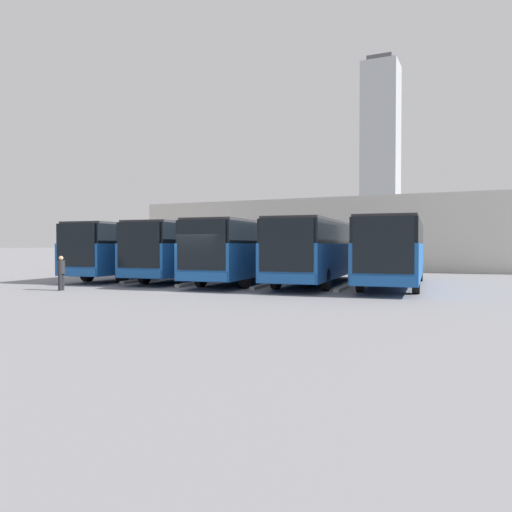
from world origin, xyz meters
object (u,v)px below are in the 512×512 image
at_px(bus_0, 394,249).
at_px(bus_4, 143,249).
at_px(bus_3, 196,249).
at_px(pedestrian, 61,272).
at_px(bus_1, 319,249).
at_px(bus_2, 250,249).

bearing_deg(bus_0, bus_4, -4.87).
height_order(bus_0, bus_4, same).
relative_size(bus_0, bus_3, 1.00).
height_order(bus_4, pedestrian, bus_4).
bearing_deg(bus_4, bus_1, 173.77).
height_order(bus_0, bus_3, same).
xyz_separation_m(bus_1, pedestrian, (9.36, 8.38, -0.99)).
relative_size(bus_3, bus_4, 1.00).
xyz_separation_m(bus_0, bus_2, (7.61, 0.60, 0.00)).
bearing_deg(bus_0, pedestrian, 28.04).
xyz_separation_m(bus_0, pedestrian, (13.17, 8.68, -0.99)).
height_order(bus_0, bus_2, same).
height_order(bus_2, bus_3, same).
bearing_deg(bus_0, bus_1, -0.81).
distance_m(bus_0, bus_1, 3.82).
bearing_deg(bus_1, bus_4, -6.23).
bearing_deg(bus_0, bus_2, -0.85).
bearing_deg(bus_3, pedestrian, 73.27).
bearing_deg(bus_2, bus_0, 179.15).
bearing_deg(bus_4, pedestrian, 98.20).
xyz_separation_m(bus_2, bus_3, (3.81, -0.59, 0.00)).
xyz_separation_m(bus_0, bus_3, (11.42, 0.00, 0.00)).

